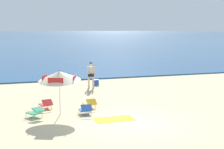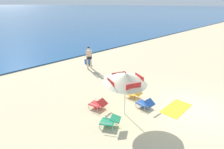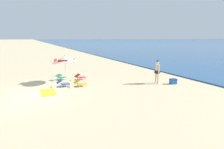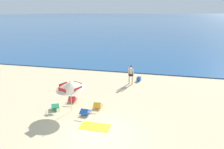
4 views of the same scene
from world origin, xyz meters
The scene contains 10 objects.
ground_plane centered at (0.00, 0.00, 0.00)m, with size 800.00×800.00×0.00m, color #CCB78C.
ocean_water centered at (0.00, 412.11, 0.05)m, with size 800.00×800.00×0.10m, color #235184.
beach_umbrella_striped_main centered at (-2.73, 2.27, 1.86)m, with size 2.71×2.73×2.20m.
lounge_chair_under_umbrella centered at (-1.09, 2.99, 0.27)m, with size 0.63×0.94×0.53m.
lounge_chair_beside_umbrella centered at (-3.25, 3.56, 0.27)m, with size 0.69×0.98×0.53m.
lounge_chair_facing_sea centered at (-3.88, 2.10, 0.28)m, with size 0.89×1.00×0.50m.
lounge_chair_spare_folded centered at (-1.59, 1.87, 0.27)m, with size 0.61×0.93×0.52m.
person_standing_near_shore centered at (0.42, 8.61, 1.04)m, with size 0.53×0.44×1.79m.
cooler_box centered at (1.07, 9.64, 0.20)m, with size 0.43×0.55×0.43m.
beach_towel centered at (-0.55, 0.69, 0.01)m, with size 0.90×1.80×0.01m, color gold.
Camera 1 is at (-4.98, -12.54, 4.02)m, focal length 51.19 mm.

